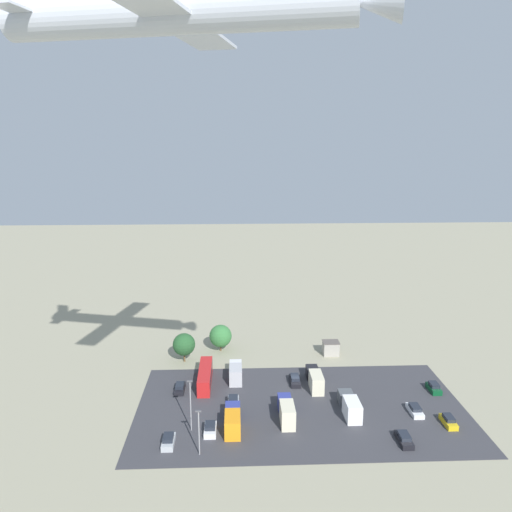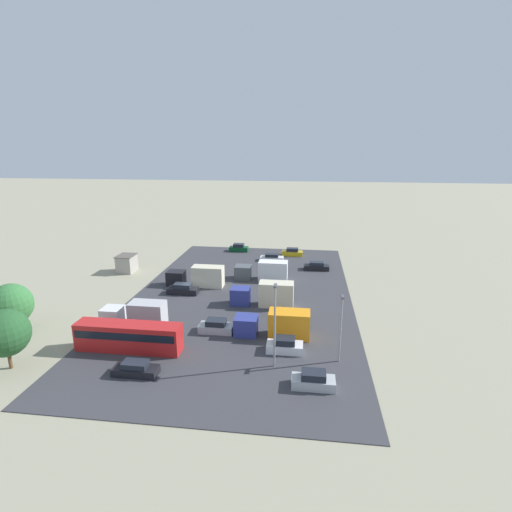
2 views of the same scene
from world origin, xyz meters
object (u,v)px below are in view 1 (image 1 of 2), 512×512
at_px(parked_car_6, 210,429).
at_px(airplane, 190,11).
at_px(parked_car_0, 434,388).
at_px(parked_truck_2, 236,372).
at_px(bus, 205,376).
at_px(parked_truck_4, 350,406).
at_px(parked_truck_1, 233,420).
at_px(parked_car_1, 449,421).
at_px(parked_car_8, 404,439).
at_px(parked_car_5, 415,410).
at_px(parked_car_7, 233,402).
at_px(shed_building, 331,348).
at_px(parked_car_4, 180,388).
at_px(parked_truck_0, 287,411).
at_px(parked_car_3, 168,441).
at_px(parked_car_2, 295,380).
at_px(parked_truck_3, 315,379).

xyz_separation_m(parked_car_6, airplane, (-0.22, 21.16, 58.13)).
bearing_deg(parked_car_0, parked_truck_2, -9.59).
relative_size(bus, parked_truck_4, 1.33).
distance_m(parked_truck_1, airplane, 61.65).
relative_size(parked_truck_2, parked_truck_4, 0.91).
relative_size(parked_car_1, parked_car_8, 0.92).
relative_size(parked_car_5, parked_car_7, 1.09).
bearing_deg(parked_car_0, parked_truck_4, 22.78).
relative_size(parked_car_5, parked_truck_1, 0.51).
bearing_deg(parked_car_6, parked_car_0, 16.40).
bearing_deg(parked_truck_2, parked_car_1, -26.65).
height_order(parked_car_6, parked_car_7, parked_car_6).
bearing_deg(shed_building, parked_truck_1, 52.88).
bearing_deg(parked_car_5, parked_car_7, -7.07).
height_order(parked_car_4, parked_truck_4, parked_truck_4).
distance_m(parked_car_8, parked_truck_0, 19.45).
xyz_separation_m(parked_truck_0, parked_truck_4, (-11.33, -1.45, -0.13)).
xyz_separation_m(parked_car_0, parked_car_7, (38.32, 3.77, -0.01)).
relative_size(parked_car_5, parked_car_6, 1.14).
bearing_deg(parked_car_5, shed_building, -68.27).
bearing_deg(parked_car_3, parked_truck_4, 14.57).
xyz_separation_m(parked_car_5, airplane, (35.44, 25.81, 58.23)).
xyz_separation_m(parked_car_6, parked_car_7, (-3.74, -8.61, -0.02)).
relative_size(shed_building, parked_truck_1, 0.41).
distance_m(parked_car_2, parked_truck_4, 14.42).
height_order(parked_car_2, parked_truck_3, parked_truck_3).
bearing_deg(parked_car_5, bus, -18.56).
distance_m(parked_truck_1, parked_truck_2, 17.63).
bearing_deg(parked_car_7, airplane, 83.26).
bearing_deg(airplane, parked_car_8, 133.21).
bearing_deg(parked_car_3, bus, 77.25).
distance_m(parked_car_0, parked_truck_0, 30.55).
bearing_deg(parked_car_6, parked_truck_1, 17.69).
relative_size(parked_car_0, parked_truck_4, 0.45).
bearing_deg(airplane, parked_car_2, 171.41).
height_order(parked_car_3, parked_truck_0, parked_truck_0).
bearing_deg(parked_truck_4, parked_truck_0, -172.73).
bearing_deg(parked_truck_4, parked_truck_3, 114.22).
distance_m(parked_car_3, parked_car_5, 42.78).
bearing_deg(parked_truck_2, parked_truck_4, -34.79).
bearing_deg(parked_car_0, parked_car_5, 50.36).
distance_m(parked_truck_2, parked_truck_4, 24.37).
xyz_separation_m(parked_car_8, parked_truck_2, (26.64, -22.77, 0.85)).
bearing_deg(parked_car_6, parked_car_4, 114.25).
distance_m(parked_car_2, parked_car_3, 29.74).
distance_m(parked_car_7, parked_truck_1, 7.48).
height_order(shed_building, parked_car_2, shed_building).
height_order(parked_car_0, parked_truck_1, parked_truck_1).
bearing_deg(bus, parked_car_0, 173.69).
distance_m(parked_car_1, parked_car_3, 46.60).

